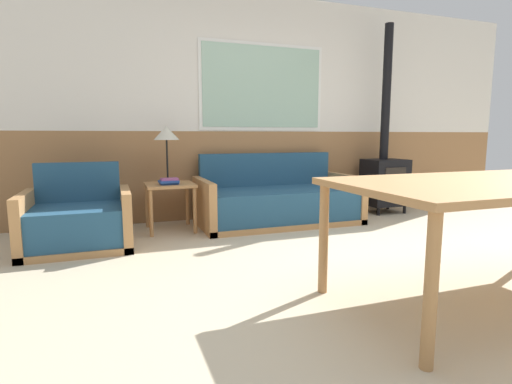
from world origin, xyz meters
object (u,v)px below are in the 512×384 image
at_px(side_table, 170,192).
at_px(dining_table, 503,190).
at_px(armchair, 78,222).
at_px(wood_stove, 385,170).
at_px(couch, 278,202).
at_px(table_lamp, 166,136).

xyz_separation_m(side_table, dining_table, (1.65, -2.54, 0.27)).
bearing_deg(armchair, wood_stove, 0.37).
height_order(couch, side_table, couch).
xyz_separation_m(couch, wood_stove, (1.58, 0.13, 0.32)).
height_order(table_lamp, wood_stove, wood_stove).
height_order(side_table, wood_stove, wood_stove).
bearing_deg(armchair, side_table, 17.44).
height_order(couch, wood_stove, wood_stove).
distance_m(side_table, dining_table, 3.04).
bearing_deg(couch, wood_stove, 4.53).
bearing_deg(dining_table, wood_stove, 66.05).
distance_m(armchair, wood_stove, 3.74).
height_order(table_lamp, dining_table, table_lamp).
xyz_separation_m(armchair, table_lamp, (0.88, 0.49, 0.77)).
relative_size(armchair, table_lamp, 1.51).
distance_m(couch, table_lamp, 1.46).
bearing_deg(dining_table, couch, 99.56).
bearing_deg(table_lamp, wood_stove, -0.24).
bearing_deg(couch, table_lamp, 173.67).
relative_size(armchair, dining_table, 0.45).
height_order(couch, dining_table, couch).
xyz_separation_m(couch, dining_table, (0.42, -2.49, 0.45)).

